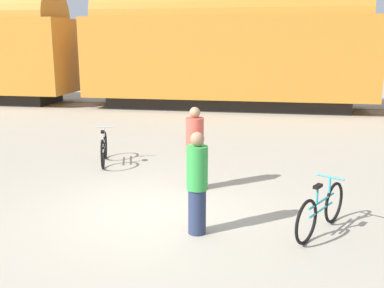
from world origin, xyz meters
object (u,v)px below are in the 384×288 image
at_px(bicycle_silver, 104,149).
at_px(person_in_green, 197,184).
at_px(freight_train, 227,44).
at_px(bicycle_teal, 321,210).
at_px(person_in_red, 195,149).

height_order(bicycle_silver, person_in_green, person_in_green).
distance_m(freight_train, person_in_green, 13.67).
relative_size(bicycle_teal, person_in_red, 0.91).
bearing_deg(person_in_green, bicycle_silver, -27.44).
height_order(freight_train, bicycle_teal, freight_train).
distance_m(freight_train, bicycle_silver, 10.31).
relative_size(person_in_green, person_in_red, 0.96).
height_order(bicycle_teal, person_in_red, person_in_red).
relative_size(bicycle_teal, person_in_green, 0.95).
bearing_deg(person_in_green, freight_train, -62.38).
xyz_separation_m(bicycle_silver, person_in_green, (2.96, -3.69, 0.45)).
distance_m(bicycle_silver, person_in_red, 3.04).
bearing_deg(person_in_red, bicycle_teal, 61.21).
relative_size(freight_train, person_in_red, 23.21).
relative_size(bicycle_silver, person_in_green, 0.99).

